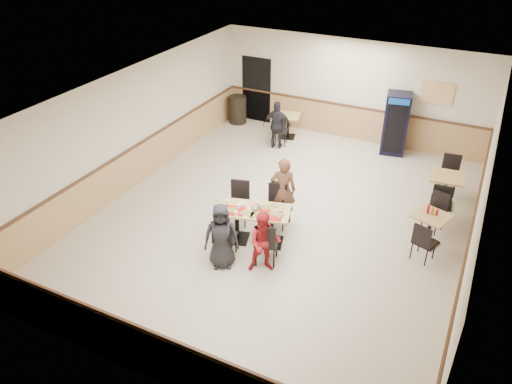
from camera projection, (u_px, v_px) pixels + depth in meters
The scene contains 20 objects.
ground at pixel (281, 218), 11.56m from camera, with size 10.00×10.00×0.00m, color beige.
room_shell at pixel (387, 166), 12.55m from camera, with size 10.00×10.00×10.00m.
main_table at pixel (254, 220), 10.52m from camera, with size 1.64×1.12×0.80m.
main_chairs at pixel (252, 221), 10.54m from camera, with size 1.75×2.04×1.01m.
diner_woman_left at pixel (221, 236), 9.74m from camera, with size 0.69×0.45×1.40m, color black.
diner_woman_right at pixel (264, 243), 9.63m from camera, with size 0.64×0.50×1.33m, color maroon.
diner_man_opposite at pixel (283, 190), 11.08m from camera, with size 0.58×0.38×1.58m, color brown.
lone_diner at pixel (277, 125), 14.43m from camera, with size 0.83×0.35×1.42m, color black.
tabletop_clutter at pixel (251, 211), 10.30m from camera, with size 1.34×0.88×0.12m.
side_table_near at pixel (430, 225), 10.46m from camera, with size 0.85×0.85×0.72m.
side_table_near_chair_south at pixel (425, 240), 10.03m from camera, with size 0.42×0.42×0.91m, color black, non-canonical shape.
side_table_near_chair_north at pixel (434, 212), 10.92m from camera, with size 0.42×0.42×0.91m, color black, non-canonical shape.
side_table_far at pixel (445, 186), 11.76m from camera, with size 0.80×0.80×0.80m.
side_table_far_chair_south at pixel (441, 200), 11.28m from camera, with size 0.47×0.47×1.01m, color black, non-canonical shape.
side_table_far_chair_north at pixel (449, 175), 12.27m from camera, with size 0.47×0.47×1.01m, color black, non-canonical shape.
condiment_caddy at pixel (432, 210), 10.34m from camera, with size 0.23×0.06×0.20m.
back_table at pixel (288, 123), 15.18m from camera, with size 0.82×0.82×0.72m.
back_table_chair_lone at pixel (280, 130), 14.74m from camera, with size 0.42×0.42×0.92m, color black, non-canonical shape.
pepsi_cooler at pixel (396, 124), 14.08m from camera, with size 0.78×0.78×1.77m.
trash_bin at pixel (238, 110), 16.20m from camera, with size 0.56×0.56×0.88m, color black.
Camera 1 is at (3.75, -8.89, 6.43)m, focal length 35.00 mm.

